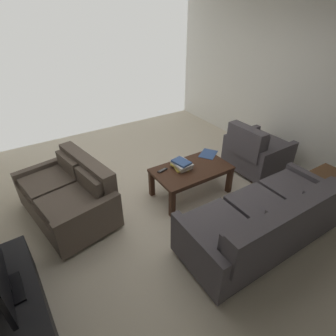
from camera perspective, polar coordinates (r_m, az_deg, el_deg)
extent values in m
cube|color=beige|center=(4.04, -0.34, -6.17)|extent=(4.96, 5.88, 0.01)
cube|color=silver|center=(5.08, 25.12, 16.23)|extent=(0.12, 5.88, 2.71)
cylinder|color=black|center=(4.25, 22.61, -6.36)|extent=(0.05, 0.05, 0.06)
cylinder|color=black|center=(3.30, 3.88, -16.51)|extent=(0.05, 0.05, 0.06)
cylinder|color=black|center=(4.01, 30.58, -11.42)|extent=(0.05, 0.05, 0.06)
cylinder|color=black|center=(2.99, 12.60, -24.96)|extent=(0.05, 0.05, 0.06)
cube|color=#4C474C|center=(3.41, 19.35, -11.48)|extent=(1.83, 0.85, 0.38)
cube|color=#4C474C|center=(3.69, 25.97, -4.57)|extent=(0.57, 0.74, 0.10)
cube|color=#4C474C|center=(3.26, 19.85, -8.19)|extent=(0.57, 0.74, 0.10)
cube|color=#4C474C|center=(2.90, 11.87, -12.67)|extent=(0.57, 0.74, 0.10)
cube|color=#4C474C|center=(3.05, 25.57, -10.22)|extent=(1.82, 0.20, 0.42)
cube|color=#4C474C|center=(3.54, 29.82, -5.20)|extent=(0.55, 0.12, 0.29)
cube|color=#4C474C|center=(3.09, 23.94, -9.15)|extent=(0.55, 0.12, 0.29)
cube|color=#4C474C|center=(2.70, 16.02, -14.19)|extent=(0.55, 0.12, 0.29)
cube|color=#4C474C|center=(4.05, 28.48, -4.95)|extent=(0.11, 0.83, 0.54)
cube|color=#4C474C|center=(2.84, 6.20, -18.21)|extent=(0.11, 0.83, 0.54)
cylinder|color=black|center=(4.26, -27.63, -7.67)|extent=(0.06, 0.06, 0.06)
cylinder|color=black|center=(3.49, -22.00, -16.16)|extent=(0.06, 0.06, 0.06)
cylinder|color=black|center=(4.41, -19.11, -4.03)|extent=(0.06, 0.06, 0.06)
cylinder|color=black|center=(3.66, -11.80, -11.21)|extent=(0.06, 0.06, 0.06)
cube|color=brown|center=(3.80, -20.94, -7.08)|extent=(1.04, 1.33, 0.35)
cube|color=brown|center=(3.90, -23.65, -2.49)|extent=(0.82, 0.68, 0.10)
cube|color=brown|center=(3.43, -19.86, -6.73)|extent=(0.82, 0.68, 0.10)
cube|color=brown|center=(3.71, -17.05, -0.77)|extent=(0.40, 1.20, 0.44)
cube|color=brown|center=(3.91, -20.51, 0.38)|extent=(0.22, 0.55, 0.30)
cube|color=brown|center=(3.44, -16.30, -3.43)|extent=(0.22, 0.55, 0.30)
cube|color=brown|center=(4.28, -24.73, -2.11)|extent=(0.84, 0.25, 0.51)
cube|color=brown|center=(3.28, -16.37, -11.61)|extent=(0.84, 0.25, 0.51)
cube|color=#3D2316|center=(3.87, 5.11, -0.28)|extent=(1.13, 0.65, 0.04)
cube|color=#3D2316|center=(3.89, 5.08, -0.84)|extent=(1.04, 0.59, 0.05)
cube|color=#3D2316|center=(4.46, 8.18, 0.81)|extent=(0.07, 0.07, 0.41)
cube|color=#3D2316|center=(3.96, -3.55, -3.38)|extent=(0.07, 0.07, 0.41)
cube|color=#3D2316|center=(4.12, 13.11, -2.63)|extent=(0.07, 0.07, 0.41)
cube|color=#3D2316|center=(3.57, 0.90, -7.81)|extent=(0.07, 0.07, 0.41)
cube|color=brown|center=(4.07, 32.05, -1.74)|extent=(0.50, 0.50, 0.03)
cylinder|color=brown|center=(4.46, 29.98, -2.64)|extent=(0.04, 0.04, 0.55)
cylinder|color=brown|center=(4.12, 26.87, -4.62)|extent=(0.04, 0.04, 0.55)
cylinder|color=brown|center=(3.98, 32.00, -7.65)|extent=(0.04, 0.04, 0.55)
cylinder|color=#262628|center=(4.42, 31.43, -7.73)|extent=(0.28, 0.28, 0.02)
cube|color=black|center=(2.94, -29.61, -24.71)|extent=(0.49, 1.26, 0.46)
cube|color=black|center=(2.95, -32.00, -25.34)|extent=(0.07, 1.06, 0.28)
cube|color=black|center=(2.91, -29.88, -25.44)|extent=(0.21, 0.25, 0.06)
cube|color=black|center=(2.76, -31.02, -21.83)|extent=(0.22, 0.33, 0.02)
cube|color=black|center=(2.73, -31.27, -21.31)|extent=(0.04, 0.06, 0.06)
cylinder|color=black|center=(5.04, 22.97, -0.04)|extent=(0.05, 0.05, 0.06)
cylinder|color=black|center=(5.29, 18.61, 2.48)|extent=(0.05, 0.05, 0.06)
cylinder|color=black|center=(4.54, 17.69, -2.60)|extent=(0.05, 0.05, 0.06)
cylinder|color=black|center=(4.81, 13.18, 0.31)|extent=(0.05, 0.05, 0.06)
cube|color=#4C474C|center=(4.80, 18.63, 2.38)|extent=(0.83, 0.68, 0.38)
cube|color=#4C474C|center=(4.71, 19.29, 5.00)|extent=(0.73, 0.64, 0.10)
cube|color=#4C474C|center=(4.38, 16.49, 5.50)|extent=(0.19, 0.68, 0.48)
cube|color=#4C474C|center=(4.46, 17.45, 5.81)|extent=(0.12, 0.61, 0.34)
cube|color=#4C474C|center=(4.58, 22.39, 1.06)|extent=(0.82, 0.11, 0.54)
cube|color=#4C474C|center=(4.98, 15.44, 4.98)|extent=(0.82, 0.11, 0.54)
cube|color=#E0CC4C|center=(3.85, 2.74, 0.18)|extent=(0.24, 0.29, 0.02)
cube|color=silver|center=(3.84, 2.94, 0.45)|extent=(0.22, 0.30, 0.02)
cube|color=#E0CC4C|center=(3.82, 2.64, 0.67)|extent=(0.24, 0.26, 0.02)
cube|color=silver|center=(3.81, 2.99, 1.00)|extent=(0.23, 0.29, 0.03)
cube|color=#385693|center=(3.79, 2.92, 1.31)|extent=(0.22, 0.28, 0.03)
cube|color=black|center=(3.77, -1.20, -0.53)|extent=(0.17, 0.07, 0.02)
cube|color=#59595B|center=(3.77, -1.20, -0.39)|extent=(0.11, 0.05, 0.00)
cube|color=#385693|center=(4.25, 8.70, 3.03)|extent=(0.39, 0.36, 0.01)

